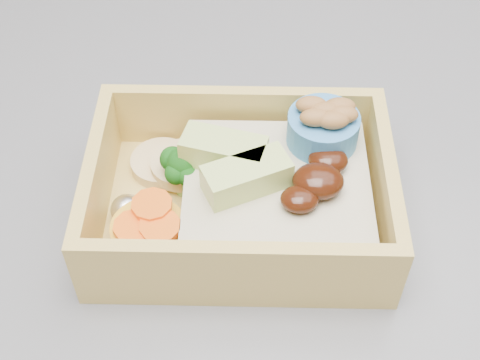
{
  "coord_description": "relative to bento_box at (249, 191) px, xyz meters",
  "views": [
    {
      "loc": [
        0.07,
        -0.49,
        1.25
      ],
      "look_at": [
        0.07,
        -0.22,
        0.96
      ],
      "focal_mm": 50.0,
      "sensor_mm": 36.0,
      "label": 1
    }
  ],
  "objects": [
    {
      "name": "bento_box",
      "position": [
        0.0,
        0.0,
        0.0
      ],
      "size": [
        0.18,
        0.13,
        0.07
      ],
      "rotation": [
        0.0,
        0.0,
        -0.01
      ],
      "color": "tan",
      "rests_on": "island"
    }
  ]
}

